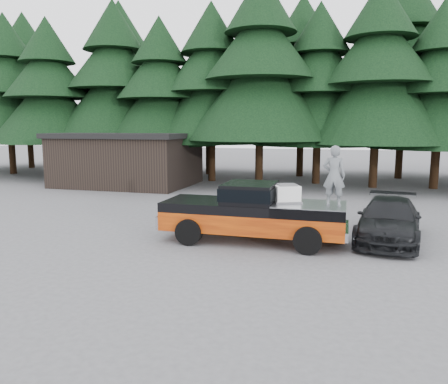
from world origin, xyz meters
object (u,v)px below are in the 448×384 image
(pickup_truck, at_px, (253,221))
(air_compressor, at_px, (287,194))
(man_on_bed, at_px, (334,176))
(parked_car, at_px, (389,220))
(utility_building, at_px, (128,159))

(pickup_truck, xyz_separation_m, air_compressor, (1.07, 0.09, 0.92))
(man_on_bed, xyz_separation_m, parked_car, (1.75, 1.45, -1.56))
(man_on_bed, bearing_deg, parked_car, -133.80)
(parked_car, relative_size, utility_building, 0.56)
(utility_building, bearing_deg, air_compressor, -44.14)
(man_on_bed, height_order, utility_building, utility_building)
(air_compressor, xyz_separation_m, parked_car, (3.19, 1.27, -0.91))
(parked_car, bearing_deg, utility_building, 153.31)
(parked_car, xyz_separation_m, utility_building, (-14.87, 10.07, 0.98))
(man_on_bed, bearing_deg, pickup_truck, 4.56)
(man_on_bed, height_order, parked_car, man_on_bed)
(air_compressor, distance_m, utility_building, 16.28)
(pickup_truck, distance_m, utility_building, 15.63)
(pickup_truck, xyz_separation_m, parked_car, (4.26, 1.36, 0.02))
(pickup_truck, xyz_separation_m, man_on_bed, (2.51, -0.09, 1.58))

